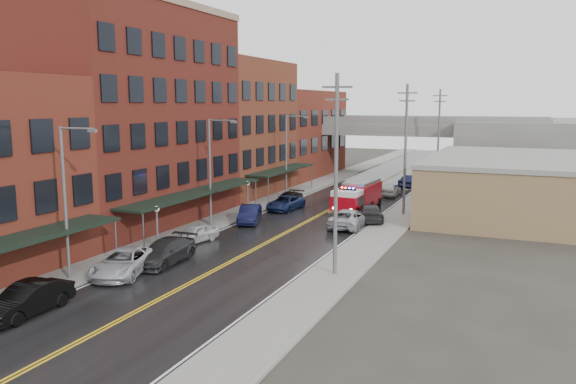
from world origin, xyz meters
The scene contains 34 objects.
ground centered at (0.00, 0.00, 0.00)m, with size 220.00×220.00×0.00m, color #2D2B26.
road centered at (0.00, 30.00, 0.01)m, with size 11.00×160.00×0.02m, color black.
sidewalk_left centered at (-7.30, 30.00, 0.07)m, with size 3.00×160.00×0.15m, color slate.
sidewalk_right centered at (7.30, 30.00, 0.07)m, with size 3.00×160.00×0.15m, color slate.
curb_left centered at (-5.65, 30.00, 0.07)m, with size 0.30×160.00×0.15m, color gray.
curb_right centered at (5.65, 30.00, 0.07)m, with size 0.30×160.00×0.15m, color gray.
brick_building_b centered at (-13.30, 23.00, 9.00)m, with size 9.00×20.00×18.00m, color #4E1B14.
brick_building_c centered at (-13.30, 40.50, 7.50)m, with size 9.00×15.00×15.00m, color brown.
brick_building_far centered at (-13.30, 58.00, 6.00)m, with size 9.00×20.00×12.00m, color maroon.
tan_building centered at (16.00, 40.00, 2.50)m, with size 14.00×22.00×5.00m, color #90754D.
right_far_block centered at (18.00, 70.00, 4.00)m, with size 18.00×30.00×8.00m, color slate.
awning_1 centered at (-7.49, 23.00, 2.99)m, with size 2.60×18.00×3.09m.
awning_2 centered at (-7.49, 40.50, 2.99)m, with size 2.60×13.00×3.09m.
globe_lamp_1 centered at (-6.40, 16.00, 2.31)m, with size 0.44×0.44×3.12m.
globe_lamp_2 centered at (-6.40, 30.00, 2.31)m, with size 0.44×0.44×3.12m.
street_lamp_0 centered at (-6.55, 8.00, 5.19)m, with size 2.64×0.22×9.00m.
street_lamp_1 centered at (-6.55, 24.00, 5.19)m, with size 2.64×0.22×9.00m.
street_lamp_2 centered at (-6.55, 40.00, 5.19)m, with size 2.64×0.22×9.00m.
utility_pole_0 centered at (7.20, 15.00, 6.31)m, with size 1.80×0.24×12.00m.
utility_pole_1 centered at (7.20, 35.00, 6.31)m, with size 1.80×0.24×12.00m.
utility_pole_2 centered at (7.20, 55.00, 6.31)m, with size 1.80×0.24×12.00m.
overpass centered at (0.00, 62.00, 5.99)m, with size 40.00×10.00×7.50m.
fire_truck centered at (2.73, 35.03, 1.56)m, with size 3.54×8.01×2.87m.
parked_car_left_1 centered at (-4.63, 3.06, 0.79)m, with size 1.67×4.79×1.58m, color black.
parked_car_left_2 centered at (-4.63, 10.20, 0.77)m, with size 2.57×5.56×1.55m, color #B2B3BA.
parked_car_left_3 centered at (-3.75, 13.17, 0.78)m, with size 2.19×5.38×1.56m, color black.
parked_car_left_4 centered at (-5.00, 18.70, 0.67)m, with size 1.59×3.95×1.35m, color #B9B9B9.
parked_car_left_5 centered at (-4.42, 26.51, 0.77)m, with size 1.63×4.68×1.54m, color black.
parked_car_left_6 centered at (-3.93, 33.20, 0.68)m, with size 2.27×4.93×1.37m, color #121E46.
parked_car_left_7 centered at (-4.50, 35.26, 0.69)m, with size 1.93×4.76×1.38m, color black.
parked_car_right_0 centered at (4.08, 28.20, 0.78)m, with size 2.57×5.58×1.55m, color #A3A6AB.
parked_car_right_1 centered at (5.00, 31.23, 0.78)m, with size 2.18×5.36×1.55m, color black.
parked_car_right_2 centered at (3.60, 45.51, 0.75)m, with size 1.76×4.38×1.49m, color #BABABA.
parked_car_right_3 centered at (5.00, 52.20, 0.82)m, with size 1.74×5.00×1.65m, color #0E1233.
Camera 1 is at (17.46, -16.07, 10.28)m, focal length 35.00 mm.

